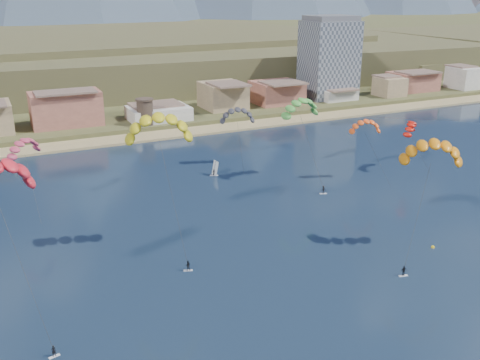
% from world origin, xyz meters
% --- Properties ---
extents(ground, '(2400.00, 2400.00, 0.00)m').
position_xyz_m(ground, '(0.00, 0.00, 0.00)').
color(ground, black).
rests_on(ground, ground).
extents(beach, '(2200.00, 12.00, 0.90)m').
position_xyz_m(beach, '(0.00, 106.00, 0.25)').
color(beach, tan).
rests_on(beach, ground).
extents(land, '(2200.00, 900.00, 4.00)m').
position_xyz_m(land, '(0.00, 560.00, 0.00)').
color(land, brown).
rests_on(land, ground).
extents(foothills, '(940.00, 210.00, 18.00)m').
position_xyz_m(foothills, '(22.39, 232.47, 9.08)').
color(foothills, brown).
rests_on(foothills, ground).
extents(apartment_tower, '(20.00, 16.00, 32.00)m').
position_xyz_m(apartment_tower, '(85.00, 128.00, 17.82)').
color(apartment_tower, gray).
rests_on(apartment_tower, ground).
extents(watchtower, '(5.82, 5.82, 8.60)m').
position_xyz_m(watchtower, '(5.00, 114.00, 6.37)').
color(watchtower, '#47382D').
rests_on(watchtower, ground).
extents(kitesurfer_yellow, '(12.65, 13.89, 25.96)m').
position_xyz_m(kitesurfer_yellow, '(-15.72, 30.44, 22.88)').
color(kitesurfer_yellow, silver).
rests_on(kitesurfer_yellow, ground).
extents(kitesurfer_orange, '(17.48, 12.99, 22.64)m').
position_xyz_m(kitesurfer_orange, '(26.79, 11.58, 18.33)').
color(kitesurfer_orange, silver).
rests_on(kitesurfer_orange, ground).
extents(kitesurfer_green, '(10.97, 14.97, 21.74)m').
position_xyz_m(kitesurfer_green, '(25.55, 52.36, 18.13)').
color(kitesurfer_green, silver).
rests_on(kitesurfer_green, ground).
extents(distant_kite_pink, '(8.17, 7.87, 17.50)m').
position_xyz_m(distant_kite_pink, '(-35.55, 58.17, 14.65)').
color(distant_kite_pink, '#262626').
rests_on(distant_kite_pink, ground).
extents(distant_kite_dark, '(10.11, 7.08, 17.18)m').
position_xyz_m(distant_kite_dark, '(16.79, 68.84, 13.94)').
color(distant_kite_dark, '#262626').
rests_on(distant_kite_dark, ground).
extents(distant_kite_orange, '(8.47, 6.72, 16.63)m').
position_xyz_m(distant_kite_orange, '(39.25, 45.29, 13.76)').
color(distant_kite_orange, '#262626').
rests_on(distant_kite_orange, ground).
extents(distant_kite_red, '(7.75, 7.63, 14.67)m').
position_xyz_m(distant_kite_red, '(53.80, 46.15, 11.64)').
color(distant_kite_red, '#262626').
rests_on(distant_kite_red, ground).
extents(windsurfer, '(2.28, 2.35, 3.69)m').
position_xyz_m(windsurfer, '(7.76, 63.11, 1.17)').
color(windsurfer, silver).
rests_on(windsurfer, ground).
extents(buoy, '(0.65, 0.65, 0.65)m').
position_xyz_m(buoy, '(27.81, 9.59, 0.11)').
color(buoy, yellow).
rests_on(buoy, ground).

